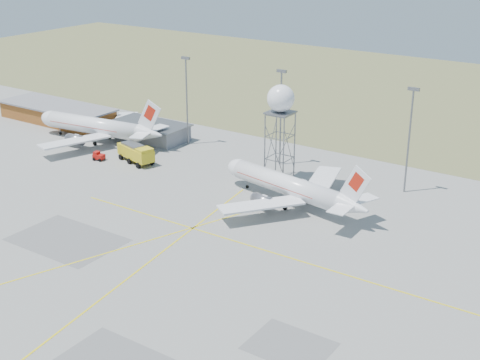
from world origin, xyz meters
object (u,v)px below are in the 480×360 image
Objects in this scene: fire_truck at (137,154)px; baggage_tug at (99,157)px; radar_tower at (280,128)px; airliner_main at (290,186)px; airliner_far at (97,127)px.

fire_truck is 8.80m from baggage_tug.
fire_truck is (-30.75, -8.45, -9.01)m from radar_tower.
fire_truck is at bearing 9.36° from airliner_main.
radar_tower is 1.85× the size of fire_truck.
baggage_tug is at bearing -140.28° from fire_truck.
radar_tower is at bearing -39.24° from airliner_main.
airliner_far is at bearing -176.98° from radar_tower.
airliner_main is 57.03m from airliner_far.
baggage_tug is at bearing 13.96° from airliner_main.
airliner_main is 38.82m from fire_truck.
baggage_tug is (-7.98, -3.50, -1.21)m from fire_truck.
airliner_main is 0.94× the size of airliner_far.
airliner_main is at bearing -50.46° from radar_tower.
radar_tower reaches higher than airliner_main.
baggage_tug is at bearing 129.73° from airliner_far.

